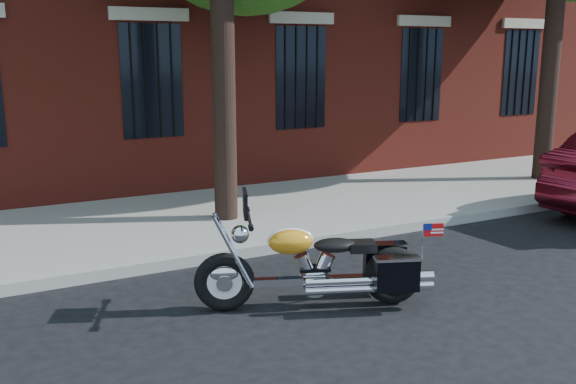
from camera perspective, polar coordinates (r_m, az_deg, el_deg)
ground at (r=7.53m, az=-0.66°, el=-8.88°), size 120.00×120.00×0.00m
curb at (r=8.69m, az=-4.78°, el=-5.43°), size 40.00×0.16×0.15m
sidewalk at (r=10.38m, az=-8.79°, el=-2.54°), size 40.00×3.60×0.15m
motorcycle at (r=6.97m, az=3.05°, el=-6.79°), size 2.38×1.36×1.31m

